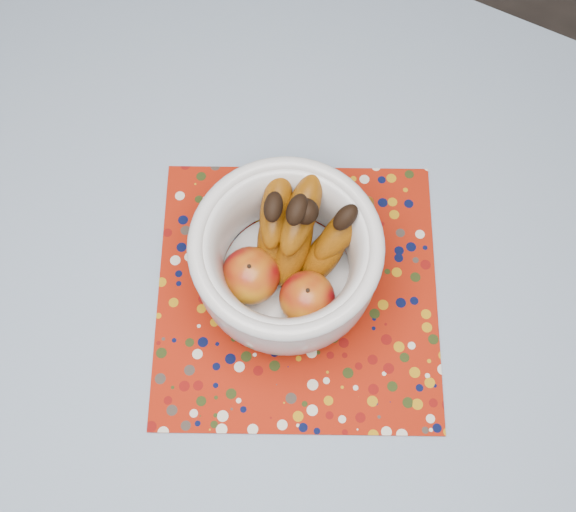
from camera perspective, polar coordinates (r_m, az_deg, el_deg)
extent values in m
plane|color=#2D2826|center=(1.63, -0.77, -14.37)|extent=(4.00, 4.00, 0.00)
cube|color=brown|center=(0.90, -1.36, -9.46)|extent=(1.20, 1.20, 0.04)
cylinder|color=brown|center=(1.56, -9.50, 14.45)|extent=(0.06, 0.06, 0.71)
cube|color=slate|center=(0.88, -1.40, -9.15)|extent=(1.32, 1.32, 0.01)
cube|color=#951808|center=(0.90, 0.79, -3.03)|extent=(0.50, 0.50, 0.00)
cylinder|color=silver|center=(0.89, -0.15, -1.94)|extent=(0.12, 0.12, 0.01)
cylinder|color=silver|center=(0.88, -0.15, -1.71)|extent=(0.17, 0.17, 0.01)
torus|color=silver|center=(0.78, -0.17, 0.94)|extent=(0.23, 0.23, 0.02)
ellipsoid|color=#6B040A|center=(0.84, -3.19, -1.66)|extent=(0.07, 0.07, 0.07)
ellipsoid|color=#6B040A|center=(0.83, 1.63, -3.60)|extent=(0.07, 0.07, 0.06)
sphere|color=black|center=(0.78, 1.49, 3.80)|extent=(0.03, 0.03, 0.03)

